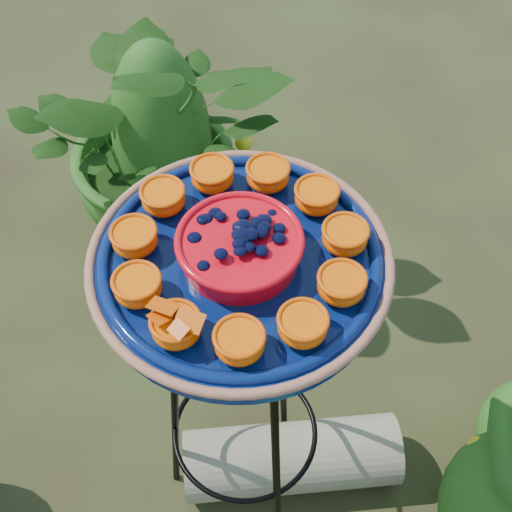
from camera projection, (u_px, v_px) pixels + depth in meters
The scene contains 4 objects.
tripod_stand at pixel (244, 381), 1.39m from camera, with size 0.33×0.35×0.89m.
feeder_dish at pixel (240, 259), 1.09m from camera, with size 0.47×0.47×0.11m.
driftwood_log at pixel (291, 457), 1.77m from camera, with size 0.18×0.18×0.53m, color gray.
shrub_back_left at pixel (162, 133), 2.04m from camera, with size 0.73×0.63×0.81m, color #244E15.
Camera 1 is at (0.36, -0.42, 1.79)m, focal length 50.00 mm.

